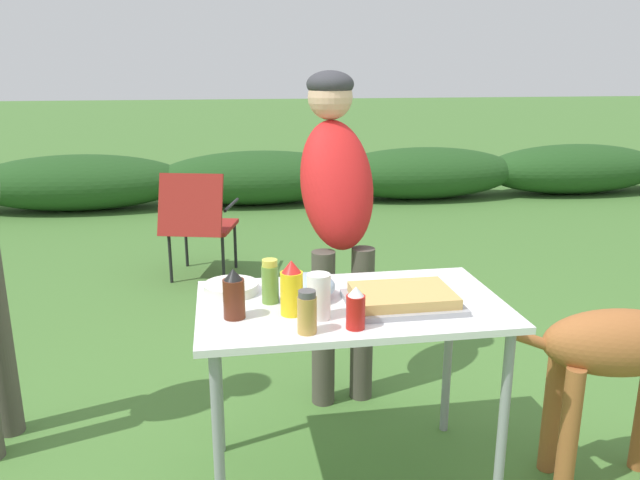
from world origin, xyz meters
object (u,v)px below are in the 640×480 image
folding_table (351,322)px  plate_stack (231,288)px  bbq_sauce_bottle (234,295)px  relish_jar (270,282)px  mustard_bottle (292,289)px  paper_cup_stack (319,296)px  spice_jar (307,312)px  food_tray (403,298)px  dog (632,354)px  mixing_bowl (308,286)px  ketchup_bottle (356,309)px  camp_chair_green_behind_table (198,220)px  standing_person_in_navy_coat (337,199)px

folding_table → plate_stack: 0.47m
plate_stack → bbq_sauce_bottle: 0.26m
relish_jar → mustard_bottle: mustard_bottle is taller
paper_cup_stack → spice_jar: paper_cup_stack is taller
food_tray → dog: 0.88m
mustard_bottle → relish_jar: bearing=117.1°
mixing_bowl → spice_jar: bearing=-98.7°
food_tray → bbq_sauce_bottle: bbq_sauce_bottle is taller
ketchup_bottle → mustard_bottle: bearing=141.1°
mixing_bowl → camp_chair_green_behind_table: 2.51m
folding_table → dog: dog is taller
plate_stack → spice_jar: 0.47m
camp_chair_green_behind_table → spice_jar: bearing=-66.8°
food_tray → dog: food_tray is taller
food_tray → spice_jar: size_ratio=2.80×
folding_table → relish_jar: size_ratio=6.83×
camp_chair_green_behind_table → bbq_sauce_bottle: bearing=-71.1°
plate_stack → dog: bearing=-13.6°
food_tray → ketchup_bottle: ketchup_bottle is taller
food_tray → spice_jar: (-0.37, -0.18, 0.04)m
mustard_bottle → mixing_bowl: bearing=62.0°
relish_jar → camp_chair_green_behind_table: bearing=97.6°
paper_cup_stack → bbq_sauce_bottle: bbq_sauce_bottle is taller
plate_stack → bbq_sauce_bottle: (0.00, -0.25, 0.06)m
mustard_bottle → standing_person_in_navy_coat: standing_person_in_navy_coat is taller
folding_table → standing_person_in_navy_coat: (0.08, 0.72, 0.31)m
mixing_bowl → camp_chair_green_behind_table: bearing=100.9°
spice_jar → bbq_sauce_bottle: bearing=144.4°
food_tray → mixing_bowl: mixing_bowl is taller
folding_table → camp_chair_green_behind_table: 2.59m
spice_jar → camp_chair_green_behind_table: (-0.42, 2.75, -0.34)m
plate_stack → spice_jar: size_ratio=1.45×
folding_table → food_tray: bearing=-18.2°
relish_jar → mustard_bottle: (0.06, -0.12, 0.01)m
food_tray → standing_person_in_navy_coat: (-0.09, 0.77, 0.20)m
relish_jar → dog: relish_jar is taller
camp_chair_green_behind_table → folding_table: bearing=-61.7°
mixing_bowl → mustard_bottle: mustard_bottle is taller
folding_table → paper_cup_stack: paper_cup_stack is taller
plate_stack → dog: (1.44, -0.35, -0.22)m
folding_table → plate_stack: size_ratio=5.35×
ketchup_bottle → spice_jar: 0.16m
folding_table → spice_jar: (-0.19, -0.24, 0.15)m
folding_table → spice_jar: spice_jar is taller
camp_chair_green_behind_table → relish_jar: bearing=-67.9°
bbq_sauce_bottle → dog: bearing=-4.0°
food_tray → bbq_sauce_bottle: (-0.59, -0.02, 0.06)m
bbq_sauce_bottle → ketchup_bottle: bearing=-21.6°
mixing_bowl → dog: bearing=-11.9°
plate_stack → standing_person_in_navy_coat: (0.51, 0.54, 0.21)m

